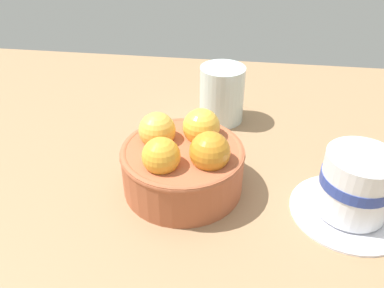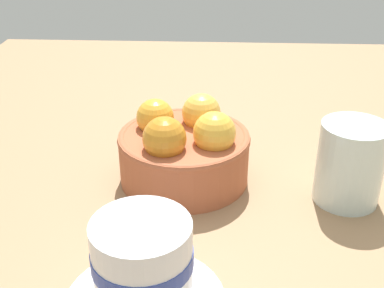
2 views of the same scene
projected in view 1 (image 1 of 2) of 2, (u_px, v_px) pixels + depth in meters
ground_plane at (183, 198)px, 51.38cm from camera, size 116.53×88.26×4.11cm
terracotta_bowl at (183, 161)px, 48.00cm from camera, size 15.24×15.24×9.44cm
coffee_cup at (355, 188)px, 44.12cm from camera, size 13.63×13.63×8.24cm
water_glass at (222, 94)px, 62.24cm from camera, size 7.12×7.12×9.08cm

